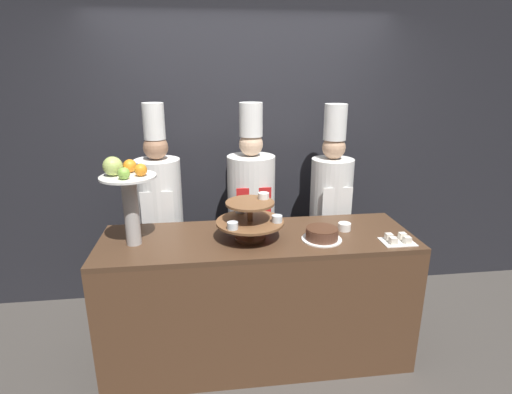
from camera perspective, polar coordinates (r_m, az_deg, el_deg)
name	(u,v)px	position (r m, az deg, el deg)	size (l,w,h in m)	color
ground_plane	(264,387)	(2.96, 1.19, -25.46)	(14.00, 14.00, 0.00)	#47423D
wall_back	(243,145)	(3.54, -1.82, 7.42)	(10.00, 0.06, 2.80)	#232328
buffet_counter	(258,297)	(2.95, 0.25, -14.15)	(2.12, 0.69, 0.95)	brown
tiered_stand	(250,218)	(2.64, -0.81, -2.96)	(0.45, 0.45, 0.30)	brown
fruit_pedestal	(127,190)	(2.62, -17.92, 1.02)	(0.35, 0.35, 0.58)	#B2ADA8
cake_round	(322,234)	(2.70, 9.39, -5.27)	(0.27, 0.27, 0.08)	white
cup_white	(344,227)	(2.89, 12.52, -4.16)	(0.09, 0.09, 0.05)	white
cake_square_tray	(398,240)	(2.79, 19.58, -5.76)	(0.21, 0.16, 0.05)	white
chef_left	(160,209)	(3.30, -13.50, -1.71)	(0.35, 0.35, 1.80)	#28282D
chef_center_left	(251,206)	(3.29, -0.68, -1.23)	(0.39, 0.39, 1.79)	black
chef_center_right	(331,203)	(3.43, 10.61, -0.79)	(0.35, 0.35, 1.78)	#38332D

